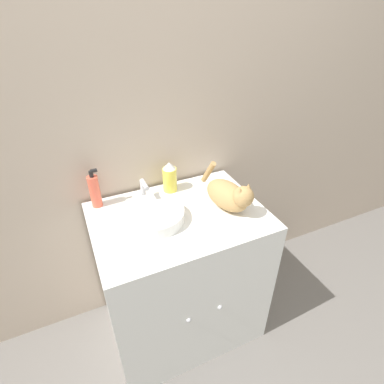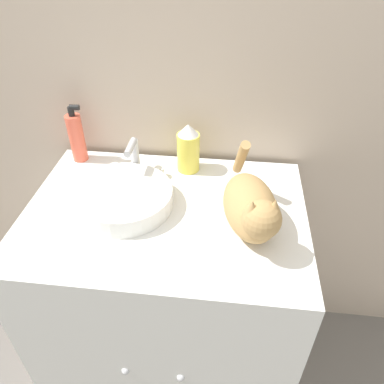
# 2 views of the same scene
# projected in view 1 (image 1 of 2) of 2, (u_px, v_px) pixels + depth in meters

# --- Properties ---
(ground_plane) EXTENTS (8.00, 8.00, 0.00)m
(ground_plane) POSITION_uv_depth(u_px,v_px,m) (203.00, 364.00, 1.66)
(ground_plane) COLOR slate
(wall_back) EXTENTS (6.00, 0.05, 2.50)m
(wall_back) POSITION_uv_depth(u_px,v_px,m) (150.00, 109.00, 1.45)
(wall_back) COLOR #C6B29E
(wall_back) RESTS_ON ground_plane
(vanity_cabinet) EXTENTS (0.82, 0.60, 0.84)m
(vanity_cabinet) POSITION_uv_depth(u_px,v_px,m) (181.00, 275.00, 1.65)
(vanity_cabinet) COLOR white
(vanity_cabinet) RESTS_ON ground_plane
(sink_basin) EXTENTS (0.28, 0.28, 0.06)m
(sink_basin) POSITION_uv_depth(u_px,v_px,m) (154.00, 216.00, 1.38)
(sink_basin) COLOR white
(sink_basin) RESTS_ON vanity_cabinet
(faucet) EXTENTS (0.18, 0.10, 0.14)m
(faucet) POSITION_uv_depth(u_px,v_px,m) (144.00, 193.00, 1.47)
(faucet) COLOR silver
(faucet) RESTS_ON vanity_cabinet
(cat) EXTENTS (0.19, 0.35, 0.20)m
(cat) POSITION_uv_depth(u_px,v_px,m) (229.00, 195.00, 1.43)
(cat) COLOR tan
(cat) RESTS_ON vanity_cabinet
(soap_bottle) EXTENTS (0.05, 0.05, 0.20)m
(soap_bottle) POSITION_uv_depth(u_px,v_px,m) (95.00, 191.00, 1.44)
(soap_bottle) COLOR #EF6047
(soap_bottle) RESTS_ON vanity_cabinet
(spray_bottle) EXTENTS (0.07, 0.07, 0.17)m
(spray_bottle) POSITION_uv_depth(u_px,v_px,m) (170.00, 177.00, 1.56)
(spray_bottle) COLOR #EADB4C
(spray_bottle) RESTS_ON vanity_cabinet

